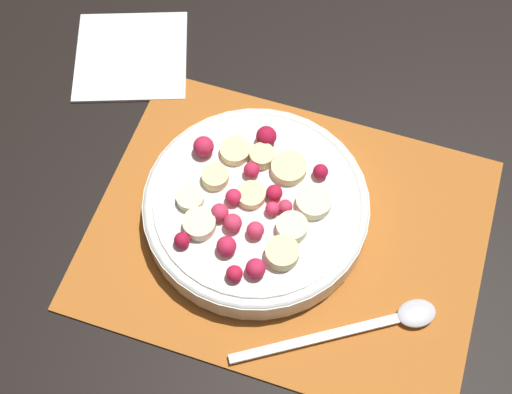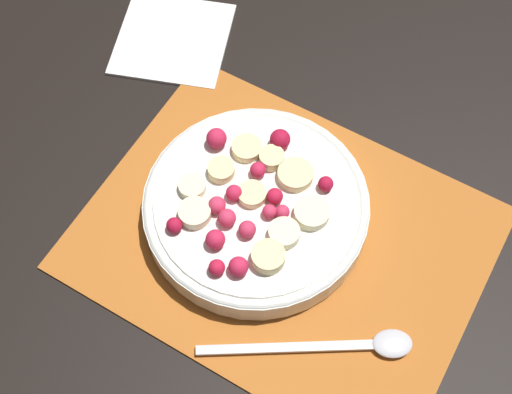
% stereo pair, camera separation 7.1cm
% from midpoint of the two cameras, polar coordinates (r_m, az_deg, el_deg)
% --- Properties ---
extents(ground_plane, '(3.00, 3.00, 0.00)m').
position_cam_midpoint_polar(ground_plane, '(0.74, -0.17, -3.20)').
color(ground_plane, black).
extents(placemat, '(0.40, 0.31, 0.01)m').
position_cam_midpoint_polar(placemat, '(0.74, -0.17, -3.10)').
color(placemat, '#B26023').
rests_on(placemat, ground_plane).
extents(fruit_bowl, '(0.23, 0.23, 0.05)m').
position_cam_midpoint_polar(fruit_bowl, '(0.72, -2.81, -0.99)').
color(fruit_bowl, silver).
rests_on(fruit_bowl, placemat).
extents(spoon, '(0.18, 0.13, 0.01)m').
position_cam_midpoint_polar(spoon, '(0.70, 6.63, -10.32)').
color(spoon, silver).
rests_on(spoon, placemat).
extents(napkin, '(0.17, 0.17, 0.01)m').
position_cam_midpoint_polar(napkin, '(0.88, -12.28, 10.86)').
color(napkin, white).
rests_on(napkin, ground_plane).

